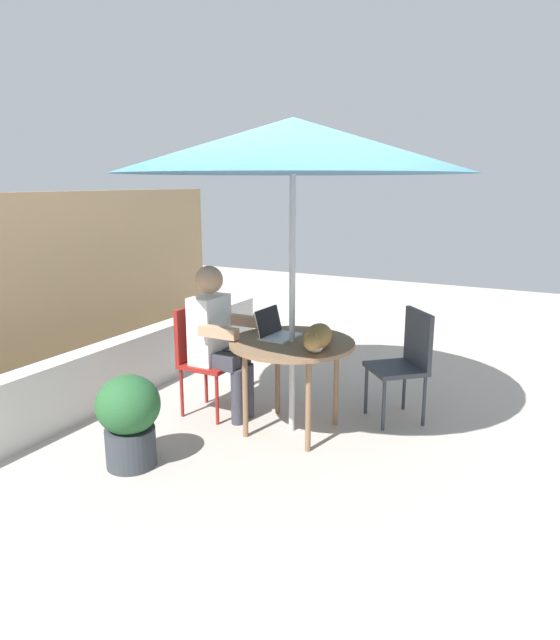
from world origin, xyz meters
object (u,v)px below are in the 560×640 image
chair_empty (406,357)px  potted_plant_by_chair (129,417)px  patio_table (292,350)px  person_seated (217,333)px  chair_occupied (201,351)px  patio_umbrella (293,146)px  cat (317,338)px  laptop (274,329)px

chair_empty → potted_plant_by_chair: size_ratio=1.40×
patio_table → person_seated: 0.66m
patio_table → person_seated: (-0.00, 0.66, 0.04)m
patio_table → potted_plant_by_chair: (-0.99, 0.71, -0.30)m
patio_table → chair_occupied: (0.00, 0.82, -0.13)m
patio_umbrella → person_seated: bearing=90.0°
cat → person_seated: bearing=83.6°
chair_occupied → laptop: bearing=-85.5°
laptop → cat: bearing=-109.9°
chair_occupied → chair_empty: size_ratio=1.00×
person_seated → patio_table: bearing=-90.0°
chair_empty → potted_plant_by_chair: bearing=139.1°
patio_umbrella → chair_occupied: (0.00, 0.82, -1.58)m
chair_occupied → potted_plant_by_chair: size_ratio=1.40×
patio_umbrella → person_seated: 1.56m
patio_table → chair_empty: bearing=-47.8°
patio_umbrella → cat: 1.33m
patio_table → patio_umbrella: (0.00, 0.00, 1.45)m
person_seated → laptop: bearing=-84.0°
patio_table → patio_umbrella: 1.45m
chair_empty → laptop: size_ratio=2.83×
person_seated → potted_plant_by_chair: person_seated is taller
person_seated → patio_umbrella: bearing=-90.0°
cat → potted_plant_by_chair: size_ratio=1.02×
patio_table → potted_plant_by_chair: 1.25m
cat → laptop: bearing=70.1°
laptop → person_seated: bearing=96.0°
chair_occupied → cat: bearing=-95.5°
patio_umbrella → cat: size_ratio=3.82×
patio_table → person_seated: size_ratio=0.76×
chair_empty → person_seated: size_ratio=0.72×
patio_table → chair_empty: 0.94m
patio_umbrella → chair_occupied: bearing=90.0°
chair_occupied → cat: same height
chair_empty → patio_table: bearing=132.2°
chair_occupied → person_seated: person_seated is taller
patio_table → person_seated: person_seated is taller
chair_empty → cat: bearing=148.7°
person_seated → cat: size_ratio=1.89×
person_seated → chair_occupied: bearing=90.0°
potted_plant_by_chair → laptop: bearing=-27.0°
chair_occupied → person_seated: bearing=-90.0°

